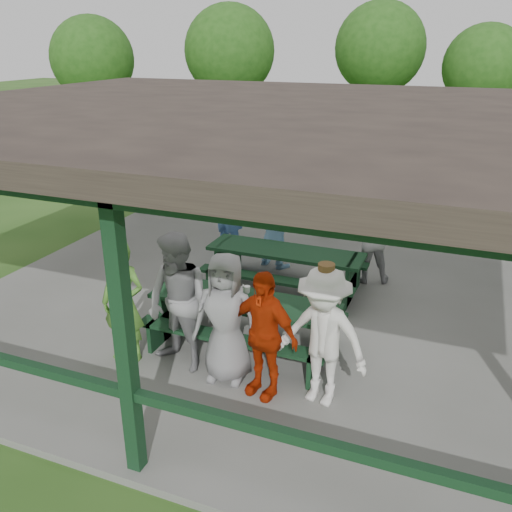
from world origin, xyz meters
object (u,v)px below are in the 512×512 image
at_px(contestant_grey_left, 179,303).
at_px(spectator_blue, 229,210).
at_px(picnic_table_near, 244,316).
at_px(contestant_green, 123,303).
at_px(contestant_white_fedora, 323,337).
at_px(contestant_red, 263,334).
at_px(spectator_grey, 370,237).
at_px(pickup_truck, 472,171).
at_px(spectator_lblue, 275,227).
at_px(farm_trailer, 243,158).
at_px(picnic_table_far, 285,264).
at_px(contestant_grey_mid, 226,318).

bearing_deg(contestant_grey_left, spectator_blue, 122.43).
xyz_separation_m(picnic_table_near, contestant_green, (-1.38, -0.89, 0.37)).
distance_m(contestant_grey_left, contestant_white_fedora, 1.93).
height_order(picnic_table_near, contestant_red, contestant_red).
distance_m(spectator_grey, pickup_truck, 7.09).
xyz_separation_m(contestant_green, spectator_lblue, (0.75, 3.85, -0.06)).
height_order(spectator_grey, farm_trailer, spectator_grey).
bearing_deg(contestant_green, picnic_table_far, 62.03).
relative_size(contestant_red, farm_trailer, 0.46).
distance_m(spectator_blue, farm_trailer, 7.05).
relative_size(picnic_table_far, contestant_green, 1.58).
distance_m(contestant_green, spectator_lblue, 3.92).
bearing_deg(farm_trailer, contestant_grey_left, -92.45).
relative_size(contestant_red, pickup_truck, 0.29).
relative_size(picnic_table_far, contestant_red, 1.63).
bearing_deg(picnic_table_near, pickup_truck, 74.41).
relative_size(contestant_green, farm_trailer, 0.47).
xyz_separation_m(picnic_table_far, contestant_white_fedora, (1.42, -2.82, 0.40)).
distance_m(contestant_grey_left, contestant_red, 1.24).
distance_m(picnic_table_far, pickup_truck, 8.35).
bearing_deg(contestant_grey_mid, spectator_lblue, 94.35).
bearing_deg(spectator_blue, farm_trailer, -54.30).
bearing_deg(picnic_table_far, contestant_white_fedora, -63.22).
distance_m(picnic_table_near, contestant_grey_left, 1.09).
height_order(contestant_grey_left, contestant_white_fedora, contestant_grey_left).
bearing_deg(contestant_green, contestant_white_fedora, -2.32).
distance_m(spectator_lblue, spectator_blue, 1.14).
bearing_deg(pickup_truck, spectator_lblue, 162.18).
distance_m(contestant_grey_mid, spectator_grey, 3.90).
xyz_separation_m(contestant_grey_mid, spectator_lblue, (-0.71, 3.76, -0.08)).
relative_size(picnic_table_near, contestant_white_fedora, 1.48).
height_order(spectator_lblue, pickup_truck, spectator_lblue).
height_order(contestant_grey_mid, pickup_truck, contestant_grey_mid).
relative_size(picnic_table_near, farm_trailer, 0.74).
relative_size(contestant_grey_left, spectator_lblue, 1.20).
xyz_separation_m(contestant_white_fedora, spectator_blue, (-3.06, 4.09, 0.04)).
height_order(picnic_table_near, pickup_truck, pickup_truck).
distance_m(picnic_table_far, contestant_grey_mid, 2.83).
height_order(contestant_grey_left, contestant_red, contestant_grey_left).
bearing_deg(contestant_white_fedora, farm_trailer, 126.58).
relative_size(contestant_white_fedora, pickup_truck, 0.32).
relative_size(picnic_table_near, contestant_red, 1.63).
bearing_deg(contestant_grey_mid, contestant_white_fedora, -7.28).
xyz_separation_m(contestant_grey_mid, contestant_white_fedora, (1.25, -0.02, 0.01)).
height_order(pickup_truck, farm_trailer, pickup_truck).
distance_m(contestant_green, contestant_red, 2.01).
bearing_deg(contestant_white_fedora, pickup_truck, 91.55).
relative_size(picnic_table_near, contestant_grey_left, 1.42).
relative_size(picnic_table_far, farm_trailer, 0.74).
distance_m(picnic_table_near, contestant_white_fedora, 1.62).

